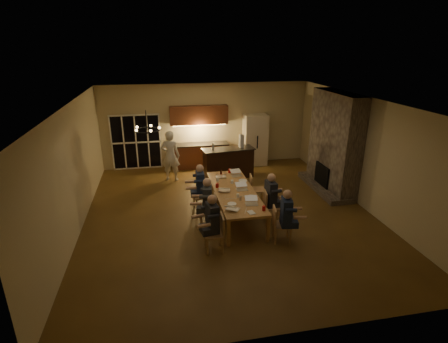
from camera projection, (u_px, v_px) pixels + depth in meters
floor at (229, 214)px, 10.02m from camera, size 9.00×9.00×0.00m
back_wall at (206, 125)px, 13.63m from camera, size 8.00×0.04×3.20m
left_wall at (73, 171)px, 8.75m from camera, size 0.04×9.00×3.20m
right_wall at (364, 153)px, 10.18m from camera, size 0.04×9.00×3.20m
ceiling at (230, 101)px, 8.90m from camera, size 8.00×9.00×0.04m
french_doors at (136, 142)px, 13.29m from camera, size 1.86×0.08×2.10m
fireplace at (334, 142)px, 11.23m from camera, size 0.58×2.50×3.20m
kitchenette at (200, 137)px, 13.42m from camera, size 2.24×0.68×2.40m
refrigerator at (255, 140)px, 13.83m from camera, size 0.90×0.68×2.00m
dining_table at (234, 203)px, 9.82m from camera, size 1.10×3.23×0.75m
bar_island at (228, 163)px, 12.59m from camera, size 1.91×0.88×1.08m
chair_left_near at (214, 234)px, 8.11m from camera, size 0.45×0.45×0.89m
chair_left_mid at (208, 211)px, 9.19m from camera, size 0.46×0.46×0.89m
chair_left_far at (201, 196)px, 10.13m from camera, size 0.49×0.49×0.89m
chair_right_near at (282, 224)px, 8.52m from camera, size 0.51×0.51×0.89m
chair_right_mid at (272, 207)px, 9.45m from camera, size 0.50×0.50×0.89m
chair_right_far at (257, 189)px, 10.56m from camera, size 0.50×0.50×0.89m
person_left_near at (212, 222)px, 8.11m from camera, size 0.69×0.69×1.38m
person_right_near at (286, 216)px, 8.39m from camera, size 0.70×0.70×1.38m
person_left_mid at (207, 203)px, 9.09m from camera, size 0.70×0.70×1.38m
person_right_mid at (271, 198)px, 9.41m from camera, size 0.63×0.63×1.38m
person_left_far at (200, 187)px, 10.09m from camera, size 0.62×0.62×1.38m
standing_person at (170, 156)px, 12.19m from camera, size 0.75×0.60×1.80m
chandelier at (147, 130)px, 7.92m from camera, size 0.59×0.59×0.03m
laptop_a at (233, 205)px, 8.57m from camera, size 0.42×0.41×0.23m
laptop_b at (252, 200)px, 8.84m from camera, size 0.36×0.32×0.23m
laptop_c at (224, 187)px, 9.65m from camera, size 0.38×0.35×0.23m
laptop_d at (242, 186)px, 9.72m from camera, size 0.33×0.29×0.23m
laptop_e at (221, 174)px, 10.64m from camera, size 0.35×0.32×0.23m
laptop_f at (237, 172)px, 10.74m from camera, size 0.35×0.32×0.23m
mug_front at (238, 196)px, 9.26m from camera, size 0.08×0.08×0.10m
mug_mid at (232, 182)px, 10.19m from camera, size 0.08×0.08×0.10m
mug_back at (218, 179)px, 10.36m from camera, size 0.08×0.08×0.10m
redcup_near at (264, 208)px, 8.52m from camera, size 0.08×0.08×0.12m
redcup_mid at (217, 186)px, 9.89m from camera, size 0.09×0.09×0.12m
redcup_far at (230, 171)px, 11.03m from camera, size 0.10×0.10×0.12m
can_silver at (240, 198)px, 9.09m from camera, size 0.06×0.06×0.12m
can_cola at (221, 172)px, 10.91m from camera, size 0.06×0.06×0.12m
plate_near at (251, 197)px, 9.29m from camera, size 0.26×0.26×0.02m
plate_left at (232, 204)px, 8.88m from camera, size 0.24×0.24×0.02m
plate_far at (243, 181)px, 10.38m from camera, size 0.26×0.26×0.02m
notepad at (251, 212)px, 8.44m from camera, size 0.19×0.24×0.01m
bar_bottle at (213, 146)px, 12.25m from camera, size 0.08×0.08×0.24m
bar_blender at (241, 141)px, 12.49m from camera, size 0.17×0.17×0.46m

